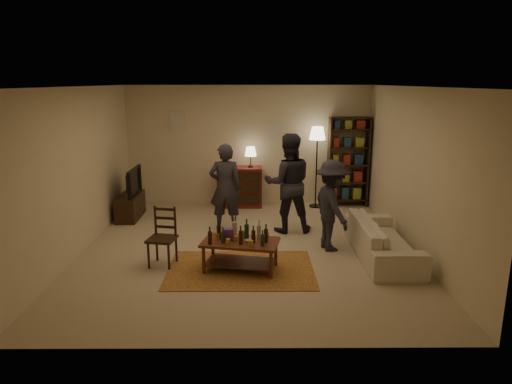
{
  "coord_description": "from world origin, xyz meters",
  "views": [
    {
      "loc": [
        0.11,
        -7.35,
        2.79
      ],
      "look_at": [
        0.15,
        0.1,
        0.97
      ],
      "focal_mm": 32.0,
      "sensor_mm": 36.0,
      "label": 1
    }
  ],
  "objects_px": {
    "floor_lamp": "(317,139)",
    "tv_stand": "(130,200)",
    "dresser": "(240,186)",
    "coffee_table": "(240,244)",
    "sofa": "(383,239)",
    "person_left": "(225,187)",
    "person_by_sofa": "(332,206)",
    "person_right": "(288,183)",
    "bookshelf": "(348,161)",
    "dining_chair": "(163,234)"
  },
  "relations": [
    {
      "from": "person_right",
      "to": "person_by_sofa",
      "type": "bearing_deg",
      "value": 120.24
    },
    {
      "from": "floor_lamp",
      "to": "tv_stand",
      "type": "bearing_deg",
      "value": -167.9
    },
    {
      "from": "sofa",
      "to": "person_right",
      "type": "relative_size",
      "value": 1.12
    },
    {
      "from": "dresser",
      "to": "floor_lamp",
      "type": "bearing_deg",
      "value": -2.12
    },
    {
      "from": "floor_lamp",
      "to": "sofa",
      "type": "relative_size",
      "value": 0.87
    },
    {
      "from": "bookshelf",
      "to": "person_by_sofa",
      "type": "bearing_deg",
      "value": -106.42
    },
    {
      "from": "dresser",
      "to": "person_by_sofa",
      "type": "height_order",
      "value": "person_by_sofa"
    },
    {
      "from": "dresser",
      "to": "dining_chair",
      "type": "bearing_deg",
      "value": -107.88
    },
    {
      "from": "coffee_table",
      "to": "sofa",
      "type": "bearing_deg",
      "value": 12.41
    },
    {
      "from": "dresser",
      "to": "bookshelf",
      "type": "xyz_separation_m",
      "value": [
        2.44,
        0.07,
        0.56
      ]
    },
    {
      "from": "dresser",
      "to": "person_left",
      "type": "xyz_separation_m",
      "value": [
        -0.22,
        -1.7,
        0.36
      ]
    },
    {
      "from": "tv_stand",
      "to": "person_right",
      "type": "distance_m",
      "value": 3.36
    },
    {
      "from": "dresser",
      "to": "sofa",
      "type": "distance_m",
      "value": 3.93
    },
    {
      "from": "dining_chair",
      "to": "person_right",
      "type": "distance_m",
      "value": 2.64
    },
    {
      "from": "floor_lamp",
      "to": "person_by_sofa",
      "type": "xyz_separation_m",
      "value": [
        -0.1,
        -2.69,
        -0.78
      ]
    },
    {
      "from": "floor_lamp",
      "to": "person_left",
      "type": "xyz_separation_m",
      "value": [
        -1.93,
        -1.64,
        -0.71
      ]
    },
    {
      "from": "floor_lamp",
      "to": "dresser",
      "type": "bearing_deg",
      "value": 177.88
    },
    {
      "from": "coffee_table",
      "to": "person_left",
      "type": "xyz_separation_m",
      "value": [
        -0.33,
        1.91,
        0.43
      ]
    },
    {
      "from": "coffee_table",
      "to": "floor_lamp",
      "type": "relative_size",
      "value": 0.67
    },
    {
      "from": "tv_stand",
      "to": "person_right",
      "type": "bearing_deg",
      "value": -15.05
    },
    {
      "from": "coffee_table",
      "to": "sofa",
      "type": "xyz_separation_m",
      "value": [
        2.29,
        0.5,
        -0.1
      ]
    },
    {
      "from": "coffee_table",
      "to": "person_left",
      "type": "distance_m",
      "value": 1.99
    },
    {
      "from": "dining_chair",
      "to": "person_right",
      "type": "bearing_deg",
      "value": 49.16
    },
    {
      "from": "bookshelf",
      "to": "person_right",
      "type": "relative_size",
      "value": 1.08
    },
    {
      "from": "dining_chair",
      "to": "person_right",
      "type": "relative_size",
      "value": 0.5
    },
    {
      "from": "sofa",
      "to": "dresser",
      "type": "bearing_deg",
      "value": 37.54
    },
    {
      "from": "bookshelf",
      "to": "dining_chair",
      "type": "bearing_deg",
      "value": -135.66
    },
    {
      "from": "bookshelf",
      "to": "floor_lamp",
      "type": "distance_m",
      "value": 0.9
    },
    {
      "from": "tv_stand",
      "to": "sofa",
      "type": "relative_size",
      "value": 0.51
    },
    {
      "from": "bookshelf",
      "to": "person_right",
      "type": "xyz_separation_m",
      "value": [
        -1.49,
        -1.84,
        -0.1
      ]
    },
    {
      "from": "dresser",
      "to": "floor_lamp",
      "type": "relative_size",
      "value": 0.75
    },
    {
      "from": "coffee_table",
      "to": "dining_chair",
      "type": "bearing_deg",
      "value": 168.85
    },
    {
      "from": "bookshelf",
      "to": "person_left",
      "type": "xyz_separation_m",
      "value": [
        -2.66,
        -1.77,
        -0.2
      ]
    },
    {
      "from": "dining_chair",
      "to": "dresser",
      "type": "xyz_separation_m",
      "value": [
        1.09,
        3.38,
        -0.01
      ]
    },
    {
      "from": "coffee_table",
      "to": "tv_stand",
      "type": "distance_m",
      "value": 3.59
    },
    {
      "from": "coffee_table",
      "to": "dresser",
      "type": "distance_m",
      "value": 3.62
    },
    {
      "from": "person_left",
      "to": "person_by_sofa",
      "type": "relative_size",
      "value": 1.09
    },
    {
      "from": "coffee_table",
      "to": "person_by_sofa",
      "type": "relative_size",
      "value": 0.8
    },
    {
      "from": "person_right",
      "to": "person_left",
      "type": "bearing_deg",
      "value": -7.08
    },
    {
      "from": "person_right",
      "to": "tv_stand",
      "type": "bearing_deg",
      "value": -18.71
    },
    {
      "from": "floor_lamp",
      "to": "coffee_table",
      "type": "bearing_deg",
      "value": -114.35
    },
    {
      "from": "sofa",
      "to": "person_left",
      "type": "xyz_separation_m",
      "value": [
        -2.62,
        1.41,
        0.53
      ]
    },
    {
      "from": "bookshelf",
      "to": "floor_lamp",
      "type": "relative_size",
      "value": 1.11
    },
    {
      "from": "dresser",
      "to": "bookshelf",
      "type": "bearing_deg",
      "value": 1.57
    },
    {
      "from": "coffee_table",
      "to": "person_by_sofa",
      "type": "bearing_deg",
      "value": 29.9
    },
    {
      "from": "dining_chair",
      "to": "person_left",
      "type": "height_order",
      "value": "person_left"
    },
    {
      "from": "dining_chair",
      "to": "tv_stand",
      "type": "height_order",
      "value": "tv_stand"
    },
    {
      "from": "sofa",
      "to": "person_by_sofa",
      "type": "relative_size",
      "value": 1.36
    },
    {
      "from": "bookshelf",
      "to": "coffee_table",
      "type": "bearing_deg",
      "value": -122.37
    },
    {
      "from": "dresser",
      "to": "floor_lamp",
      "type": "height_order",
      "value": "floor_lamp"
    }
  ]
}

